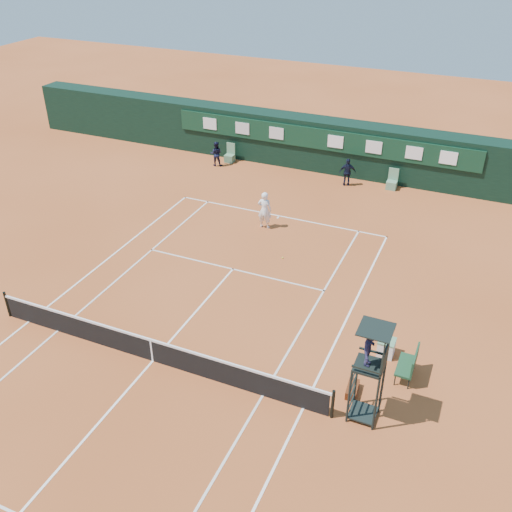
{
  "coord_description": "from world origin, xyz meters",
  "views": [
    {
      "loc": [
        9.21,
        -12.25,
        13.29
      ],
      "look_at": [
        1.26,
        6.0,
        1.2
      ],
      "focal_mm": 40.0,
      "sensor_mm": 36.0,
      "label": 1
    }
  ],
  "objects_px": {
    "umpire_chair": "(370,355)",
    "player": "(265,210)",
    "cooler": "(386,347)",
    "player_bench": "(410,363)",
    "tennis_net": "(152,349)"
  },
  "relations": [
    {
      "from": "umpire_chair",
      "to": "player",
      "type": "xyz_separation_m",
      "value": [
        -7.48,
        10.04,
        -1.52
      ]
    },
    {
      "from": "cooler",
      "to": "player",
      "type": "bearing_deg",
      "value": 137.19
    },
    {
      "from": "player_bench",
      "to": "player",
      "type": "bearing_deg",
      "value": 137.36
    },
    {
      "from": "umpire_chair",
      "to": "cooler",
      "type": "bearing_deg",
      "value": 89.57
    },
    {
      "from": "player",
      "to": "umpire_chair",
      "type": "bearing_deg",
      "value": 122.2
    },
    {
      "from": "player",
      "to": "cooler",
      "type": "bearing_deg",
      "value": 132.73
    },
    {
      "from": "player_bench",
      "to": "cooler",
      "type": "bearing_deg",
      "value": 138.72
    },
    {
      "from": "umpire_chair",
      "to": "cooler",
      "type": "relative_size",
      "value": 5.3
    },
    {
      "from": "tennis_net",
      "to": "umpire_chair",
      "type": "relative_size",
      "value": 3.77
    },
    {
      "from": "player_bench",
      "to": "player",
      "type": "height_order",
      "value": "player"
    },
    {
      "from": "player_bench",
      "to": "player",
      "type": "xyz_separation_m",
      "value": [
        -8.43,
        7.76,
        0.35
      ]
    },
    {
      "from": "umpire_chair",
      "to": "player",
      "type": "relative_size",
      "value": 1.81
    },
    {
      "from": "tennis_net",
      "to": "cooler",
      "type": "bearing_deg",
      "value": 25.83
    },
    {
      "from": "cooler",
      "to": "player",
      "type": "xyz_separation_m",
      "value": [
        -7.5,
        6.95,
        0.62
      ]
    },
    {
      "from": "tennis_net",
      "to": "umpire_chair",
      "type": "distance_m",
      "value": 7.52
    }
  ]
}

